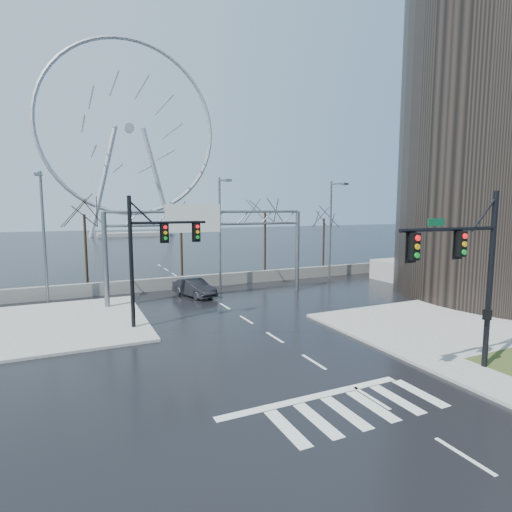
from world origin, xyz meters
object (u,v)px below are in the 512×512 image
signal_mast_far (150,249)px  sign_gantry (207,235)px  signal_mast_near (471,265)px  car (194,288)px  ferris_wheel (130,136)px

signal_mast_far → sign_gantry: (5.49, 6.00, 0.35)m
signal_mast_near → car: bearing=107.1°
signal_mast_far → sign_gantry: bearing=47.5°
signal_mast_near → ferris_wheel: (-0.14, 99.04, 21.26)m
signal_mast_far → car: signal_mast_far is taller
signal_mast_near → car: size_ratio=1.79×
ferris_wheel → signal_mast_far: bearing=-97.2°
sign_gantry → car: sign_gantry is taller
signal_mast_near → signal_mast_far: size_ratio=1.00×
signal_mast_far → car: 9.64m
signal_mast_near → sign_gantry: 19.79m
signal_mast_near → sign_gantry: bearing=106.2°
sign_gantry → car: 4.69m
signal_mast_near → ferris_wheel: 101.29m
ferris_wheel → signal_mast_near: bearing=-89.9°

